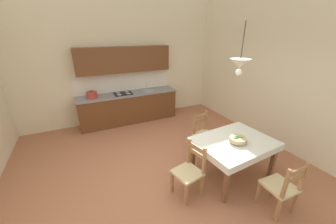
# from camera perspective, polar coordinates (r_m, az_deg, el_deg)

# --- Properties ---
(ground_plane) EXTENTS (6.40, 6.56, 0.10)m
(ground_plane) POSITION_cam_1_polar(r_m,az_deg,el_deg) (4.04, -1.02, -18.02)
(ground_plane) COLOR #AD6B4C
(wall_back) EXTENTS (6.40, 0.12, 4.13)m
(wall_back) POSITION_cam_1_polar(r_m,az_deg,el_deg) (6.00, -13.88, 17.01)
(wall_back) COLOR beige
(wall_back) RESTS_ON ground_plane
(wall_right) EXTENTS (0.12, 6.56, 4.13)m
(wall_right) POSITION_cam_1_polar(r_m,az_deg,el_deg) (5.09, 31.74, 13.52)
(wall_right) COLOR beige
(wall_right) RESTS_ON ground_plane
(kitchen_cabinetry) EXTENTS (2.89, 0.63, 2.20)m
(kitchen_cabinetry) POSITION_cam_1_polar(r_m,az_deg,el_deg) (5.92, -11.78, 5.13)
(kitchen_cabinetry) COLOR brown
(kitchen_cabinetry) RESTS_ON ground_plane
(dining_table) EXTENTS (1.45, 1.15, 0.75)m
(dining_table) POSITION_cam_1_polar(r_m,az_deg,el_deg) (3.82, 18.82, -9.45)
(dining_table) COLOR brown
(dining_table) RESTS_ON ground_plane
(dining_chair_tv_side) EXTENTS (0.50, 0.50, 0.93)m
(dining_chair_tv_side) POSITION_cam_1_polar(r_m,az_deg,el_deg) (3.38, 6.26, -16.88)
(dining_chair_tv_side) COLOR #D1BC89
(dining_chair_tv_side) RESTS_ON ground_plane
(dining_chair_camera_side) EXTENTS (0.44, 0.44, 0.93)m
(dining_chair_camera_side) POSITION_cam_1_polar(r_m,az_deg,el_deg) (3.52, 30.46, -18.55)
(dining_chair_camera_side) COLOR #D1BC89
(dining_chair_camera_side) RESTS_ON ground_plane
(dining_chair_kitchen_side) EXTENTS (0.50, 0.50, 0.93)m
(dining_chair_kitchen_side) POSITION_cam_1_polar(r_m,az_deg,el_deg) (4.48, 10.52, -6.40)
(dining_chair_kitchen_side) COLOR #D1BC89
(dining_chair_kitchen_side) RESTS_ON ground_plane
(fruit_bowl) EXTENTS (0.30, 0.30, 0.12)m
(fruit_bowl) POSITION_cam_1_polar(r_m,az_deg,el_deg) (3.69, 19.81, -7.57)
(fruit_bowl) COLOR tan
(fruit_bowl) RESTS_ON dining_table
(pendant_lamp) EXTENTS (0.32, 0.32, 0.80)m
(pendant_lamp) POSITION_cam_1_polar(r_m,az_deg,el_deg) (3.32, 20.39, 13.06)
(pendant_lamp) COLOR black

